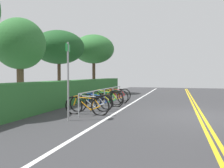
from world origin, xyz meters
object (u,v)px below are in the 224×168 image
object	(u,v)px
bicycle_0	(87,106)
bicycle_5	(115,96)
bicycle_1	(91,103)
tree_far_right	(59,47)
bicycle_2	(97,101)
bicycle_4	(107,97)
tree_extra	(94,49)
bicycle_6	(117,94)
sign_post_near	(68,74)
bicycle_3	(106,99)
bike_rack	(104,93)
tree_mid	(20,44)

from	to	relation	value
bicycle_0	bicycle_5	bearing A→B (deg)	0.27
bicycle_1	tree_far_right	distance (m)	7.01
bicycle_2	bicycle_4	world-z (taller)	bicycle_4
bicycle_0	bicycle_2	xyz separation A→B (m)	(1.65, 0.18, -0.02)
tree_far_right	tree_extra	size ratio (longest dim) A/B	0.94
bicycle_6	sign_post_near	bearing A→B (deg)	-179.89
bicycle_0	bicycle_4	xyz separation A→B (m)	(3.18, 0.22, 0.02)
tree_far_right	bicycle_5	bearing A→B (deg)	-109.72
bicycle_3	bicycle_1	bearing A→B (deg)	177.14
bicycle_3	bicycle_6	world-z (taller)	bicycle_6
bike_rack	bicycle_4	world-z (taller)	bike_rack
bicycle_0	bicycle_5	xyz separation A→B (m)	(4.04, 0.02, -0.01)
bicycle_3	tree_mid	xyz separation A→B (m)	(-0.76, 4.28, 2.68)
bicycle_2	bicycle_5	world-z (taller)	bicycle_5
bicycle_3	bicycle_4	xyz separation A→B (m)	(0.69, 0.18, 0.01)
bicycle_6	tree_extra	xyz separation A→B (m)	(4.20, 3.02, 3.20)
bike_rack	tree_mid	world-z (taller)	tree_mid
bicycle_1	bicycle_4	distance (m)	2.41
bicycle_5	tree_extra	distance (m)	6.82
bicycle_3	tree_extra	xyz separation A→B (m)	(6.67, 3.14, 3.20)
bicycle_0	tree_extra	size ratio (longest dim) A/B	0.38
bicycle_4	tree_extra	world-z (taller)	tree_extra
tree_mid	tree_extra	distance (m)	7.54
bicycle_6	bicycle_1	bearing A→B (deg)	-179.57
bicycle_4	sign_post_near	world-z (taller)	sign_post_near
bicycle_2	tree_extra	bearing A→B (deg)	21.79
bicycle_4	bicycle_5	bearing A→B (deg)	-13.18
bicycle_5	tree_extra	xyz separation A→B (m)	(5.12, 3.16, 3.22)
bicycle_2	bicycle_6	bearing A→B (deg)	-0.39
bike_rack	bicycle_4	xyz separation A→B (m)	(0.76, 0.14, -0.27)
tree_mid	tree_far_right	xyz separation A→B (m)	(3.84, -0.04, 0.29)
bicycle_6	tree_mid	bearing A→B (deg)	127.84
bike_rack	bicycle_1	distance (m)	1.67
bicycle_2	bicycle_4	xyz separation A→B (m)	(1.52, 0.04, 0.04)
sign_post_near	bicycle_4	bearing A→B (deg)	0.99
bicycle_0	bicycle_6	bearing A→B (deg)	1.82
tree_mid	bicycle_1	bearing A→B (deg)	-102.86
bike_rack	bicycle_3	world-z (taller)	bike_rack
sign_post_near	tree_far_right	bearing A→B (deg)	31.25
bicycle_4	bike_rack	bearing A→B (deg)	-169.89
bike_rack	bicycle_3	size ratio (longest dim) A/B	3.25
bicycle_1	bicycle_6	xyz separation A→B (m)	(4.19, 0.03, 0.02)
bicycle_4	bicycle_5	world-z (taller)	bicycle_4
bicycle_1	tree_far_right	xyz separation A→B (m)	(4.80, 4.15, 2.99)
bicycle_0	bicycle_6	size ratio (longest dim) A/B	1.02
bike_rack	sign_post_near	world-z (taller)	sign_post_near
bicycle_3	tree_far_right	bearing A→B (deg)	54.00
bicycle_6	sign_post_near	distance (m)	6.31
sign_post_near	tree_far_right	size ratio (longest dim) A/B	0.58
bicycle_4	tree_far_right	xyz separation A→B (m)	(2.39, 4.06, 2.96)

